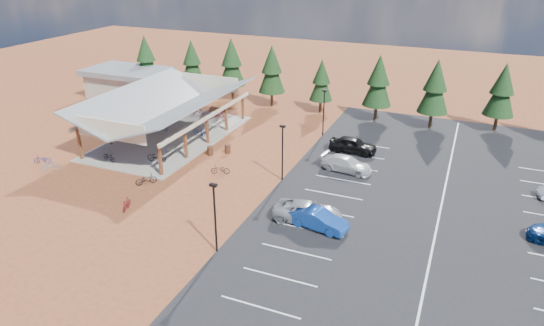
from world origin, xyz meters
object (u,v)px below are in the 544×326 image
object	(u,v)px
bike_12	(146,179)
car_1	(318,219)
car_2	(308,212)
lamp_post_0	(215,213)
bike_pavilion	(168,104)
bike_0	(109,157)
bike_7	(220,115)
bike_1	(144,141)
lamp_post_2	(324,110)
trash_bin_0	(210,151)
outbuilding	(128,82)
bike_5	(163,148)
bike_4	(157,157)
car_4	(353,145)
bike_11	(126,204)
trash_bin_1	(228,149)
bike_3	(198,110)
bike_9	(50,165)
lamp_post_1	(282,149)
bike_10	(42,159)
bike_6	(199,132)
bike_16	(220,169)
bike_2	(161,127)
car_3	(346,164)

from	to	relation	value
bike_12	car_1	bearing A→B (deg)	-142.31
car_2	lamp_post_0	bearing A→B (deg)	138.17
bike_pavilion	lamp_post_0	xyz separation A→B (m)	(15.00, -17.00, -0.85)
bike_0	bike_7	xyz separation A→B (m)	(4.06, 14.89, 0.08)
bike_1	car_2	bearing A→B (deg)	-102.23
lamp_post_2	lamp_post_0	bearing A→B (deg)	-90.00
lamp_post_2	trash_bin_0	distance (m)	13.14
outbuilding	lamp_post_0	distance (m)	40.32
lamp_post_2	bike_5	bearing A→B (deg)	-140.42
bike_4	car_1	distance (m)	18.73
bike_4	car_4	size ratio (longest dim) A/B	0.41
bike_11	car_4	bearing A→B (deg)	36.21
outbuilding	trash_bin_1	xyz separation A→B (m)	(21.69, -12.42, -1.58)
outbuilding	bike_12	bearing A→B (deg)	-49.31
bike_7	car_1	bearing A→B (deg)	-130.70
bike_3	bike_11	world-z (taller)	bike_3
bike_3	bike_7	world-z (taller)	bike_7
outbuilding	bike_9	distance (m)	23.90
lamp_post_1	bike_10	world-z (taller)	lamp_post_1
bike_11	trash_bin_0	bearing A→B (deg)	69.70
bike_6	car_2	world-z (taller)	car_2
bike_4	bike_12	world-z (taller)	bike_4
bike_3	trash_bin_1	bearing A→B (deg)	-142.50
lamp_post_0	bike_6	xyz separation A→B (m)	(-12.34, 18.49, -2.45)
bike_5	bike_12	world-z (taller)	bike_5
trash_bin_1	bike_10	distance (m)	17.66
trash_bin_1	bike_4	world-z (taller)	bike_4
bike_0	bike_16	size ratio (longest dim) A/B	0.97
outbuilding	bike_9	bearing A→B (deg)	-69.43
bike_5	bike_6	world-z (taller)	bike_5
bike_9	bike_10	distance (m)	1.97
lamp_post_0	car_1	distance (m)	8.03
bike_0	bike_2	distance (m)	8.92
outbuilding	bike_4	xyz separation A→B (m)	(16.50, -17.11, -1.43)
bike_4	bike_5	distance (m)	2.29
lamp_post_0	bike_0	size ratio (longest dim) A/B	3.09
bike_0	car_4	world-z (taller)	car_4
bike_10	car_3	world-z (taller)	car_3
lamp_post_2	bike_9	world-z (taller)	lamp_post_2
bike_7	car_1	world-z (taller)	car_1
bike_3	bike_16	world-z (taller)	bike_3
lamp_post_2	bike_16	world-z (taller)	lamp_post_2
bike_3	lamp_post_0	bearing A→B (deg)	-153.43
lamp_post_0	bike_3	distance (m)	29.76
lamp_post_2	bike_12	size ratio (longest dim) A/B	2.77
lamp_post_1	bike_pavilion	bearing A→B (deg)	161.57
trash_bin_0	bike_1	world-z (taller)	bike_1
bike_9	car_3	distance (m)	27.39
bike_5	lamp_post_2	bearing A→B (deg)	-45.21
bike_0	bike_1	size ratio (longest dim) A/B	1.03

